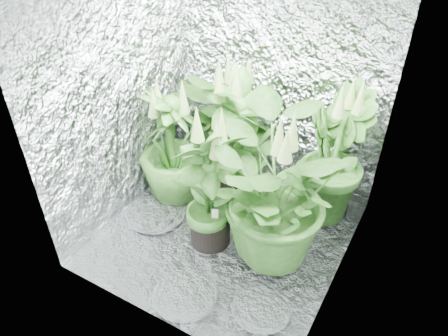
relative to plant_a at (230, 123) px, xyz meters
name	(u,v)px	position (x,y,z in m)	size (l,w,h in m)	color
ground	(226,234)	(0.32, -0.64, -0.49)	(1.60, 1.60, 0.00)	white
walls	(226,111)	(0.32, -0.64, 0.51)	(1.62, 1.62, 2.00)	white
plant_a	(230,123)	(0.00, 0.00, 0.00)	(1.10, 1.10, 1.03)	black
plant_b	(239,142)	(0.18, -0.21, 0.00)	(0.70, 0.70, 1.09)	black
plant_c	(333,157)	(0.85, -0.07, 0.01)	(0.70, 0.70, 1.08)	black
plant_d	(172,149)	(-0.23, -0.47, -0.05)	(0.70, 0.70, 0.98)	black
plant_e	(270,196)	(0.65, -0.68, 0.03)	(1.06, 1.06, 1.10)	black
plant_f	(209,188)	(0.26, -0.75, -0.02)	(0.69, 0.69, 1.03)	black
circulation_fan	(336,193)	(0.91, -0.01, -0.33)	(0.19, 0.32, 0.38)	black
plant_label	(215,214)	(0.32, -0.78, -0.19)	(0.04, 0.01, 0.07)	white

